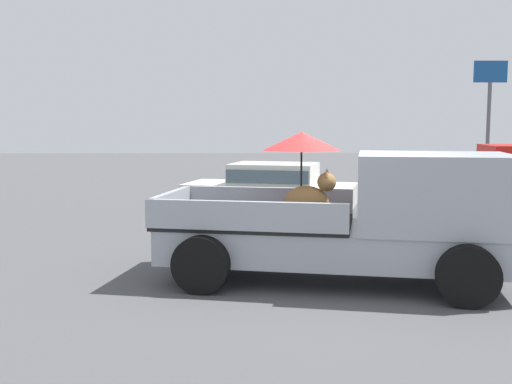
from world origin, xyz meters
The scene contains 4 objects.
ground_plane centered at (0.00, 0.00, 0.00)m, with size 80.00×80.00×0.00m, color #4C4C4F.
pickup_truck_main centered at (0.46, -0.09, 0.96)m, with size 5.33×3.07×2.20m.
parked_sedan_near centered at (-0.59, 6.55, 0.74)m, with size 4.62×2.85×1.33m.
motel_sign centered at (9.13, 16.86, 3.51)m, with size 1.40×0.16×4.97m.
Camera 1 is at (-1.35, -8.75, 2.31)m, focal length 42.44 mm.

